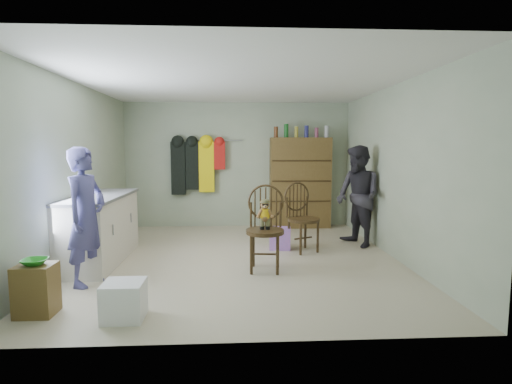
{
  "coord_description": "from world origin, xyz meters",
  "views": [
    {
      "loc": [
        -0.07,
        -5.62,
        1.59
      ],
      "look_at": [
        0.25,
        0.2,
        0.95
      ],
      "focal_mm": 28.0,
      "sensor_mm": 36.0,
      "label": 1
    }
  ],
  "objects": [
    {
      "name": "person_left",
      "position": [
        -1.79,
        -0.97,
        0.8
      ],
      "size": [
        0.53,
        0.67,
        1.61
      ],
      "primitive_type": "imported",
      "rotation": [
        0.0,
        0.0,
        1.29
      ],
      "color": "#46447C",
      "rests_on": "ground"
    },
    {
      "name": "room_walls",
      "position": [
        0.0,
        0.53,
        1.58
      ],
      "size": [
        5.0,
        5.0,
        5.0
      ],
      "color": "#A8B497",
      "rests_on": "ground"
    },
    {
      "name": "dresser",
      "position": [
        1.25,
        2.3,
        0.91
      ],
      "size": [
        1.2,
        0.39,
        2.06
      ],
      "color": "brown",
      "rests_on": "ground"
    },
    {
      "name": "chair_front",
      "position": [
        0.33,
        -0.51,
        0.63
      ],
      "size": [
        0.55,
        0.55,
        1.12
      ],
      "rotation": [
        0.0,
        0.0,
        -0.12
      ],
      "color": "#3E2B15",
      "rests_on": "ground"
    },
    {
      "name": "counter",
      "position": [
        -1.95,
        0.0,
        0.47
      ],
      "size": [
        0.64,
        1.86,
        0.94
      ],
      "color": "silver",
      "rests_on": "ground"
    },
    {
      "name": "stool",
      "position": [
        -1.96,
        -1.83,
        0.25
      ],
      "size": [
        0.34,
        0.3,
        0.49
      ],
      "primitive_type": "cube",
      "color": "brown",
      "rests_on": "ground"
    },
    {
      "name": "plastic_tub",
      "position": [
        -1.1,
        -1.97,
        0.18
      ],
      "size": [
        0.37,
        0.36,
        0.35
      ],
      "primitive_type": "cube",
      "rotation": [
        0.0,
        0.0,
        0.01
      ],
      "color": "white",
      "rests_on": "ground"
    },
    {
      "name": "ground_plane",
      "position": [
        0.0,
        0.0,
        0.0
      ],
      "size": [
        5.0,
        5.0,
        0.0
      ],
      "primitive_type": "plane",
      "color": "beige",
      "rests_on": "ground"
    },
    {
      "name": "person_right",
      "position": [
        1.93,
        0.69,
        0.82
      ],
      "size": [
        0.84,
        0.95,
        1.64
      ],
      "primitive_type": "imported",
      "rotation": [
        0.0,
        0.0,
        -1.26
      ],
      "color": "#2D2B33",
      "rests_on": "ground"
    },
    {
      "name": "coat_rack",
      "position": [
        -0.83,
        2.38,
        1.25
      ],
      "size": [
        1.42,
        0.12,
        1.09
      ],
      "color": "#99999E",
      "rests_on": "ground"
    },
    {
      "name": "chair_far",
      "position": [
        0.96,
        0.43,
        0.57
      ],
      "size": [
        0.63,
        0.63,
        1.07
      ],
      "rotation": [
        0.0,
        0.0,
        0.44
      ],
      "color": "#3E2B15",
      "rests_on": "ground"
    },
    {
      "name": "bowl",
      "position": [
        -1.96,
        -1.83,
        0.52
      ],
      "size": [
        0.23,
        0.23,
        0.06
      ],
      "primitive_type": "imported",
      "color": "green",
      "rests_on": "stool"
    },
    {
      "name": "striped_bag",
      "position": [
        0.65,
        0.54,
        0.17
      ],
      "size": [
        0.36,
        0.29,
        0.34
      ],
      "primitive_type": "cube",
      "rotation": [
        0.0,
        0.0,
        -0.13
      ],
      "color": "#E572CF",
      "rests_on": "ground"
    }
  ]
}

